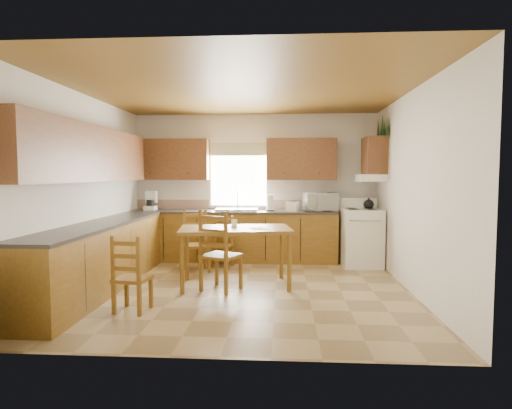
# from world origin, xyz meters

# --- Properties ---
(floor) EXTENTS (4.50, 4.50, 0.00)m
(floor) POSITION_xyz_m (0.00, 0.00, 0.00)
(floor) COLOR #9B8256
(floor) RESTS_ON ground
(ceiling) EXTENTS (4.50, 4.50, 0.00)m
(ceiling) POSITION_xyz_m (0.00, 0.00, 2.70)
(ceiling) COLOR brown
(ceiling) RESTS_ON floor
(wall_left) EXTENTS (4.50, 4.50, 0.00)m
(wall_left) POSITION_xyz_m (-2.25, 0.00, 1.35)
(wall_left) COLOR silver
(wall_left) RESTS_ON floor
(wall_right) EXTENTS (4.50, 4.50, 0.00)m
(wall_right) POSITION_xyz_m (2.25, 0.00, 1.35)
(wall_right) COLOR silver
(wall_right) RESTS_ON floor
(wall_back) EXTENTS (4.50, 4.50, 0.00)m
(wall_back) POSITION_xyz_m (0.00, 2.25, 1.35)
(wall_back) COLOR silver
(wall_back) RESTS_ON floor
(wall_front) EXTENTS (4.50, 4.50, 0.00)m
(wall_front) POSITION_xyz_m (0.00, -2.25, 1.35)
(wall_front) COLOR silver
(wall_front) RESTS_ON floor
(lower_cab_back) EXTENTS (3.75, 0.60, 0.88)m
(lower_cab_back) POSITION_xyz_m (-0.38, 1.95, 0.44)
(lower_cab_back) COLOR brown
(lower_cab_back) RESTS_ON floor
(lower_cab_left) EXTENTS (0.60, 3.60, 0.88)m
(lower_cab_left) POSITION_xyz_m (-1.95, -0.15, 0.44)
(lower_cab_left) COLOR brown
(lower_cab_left) RESTS_ON floor
(counter_back) EXTENTS (3.75, 0.63, 0.04)m
(counter_back) POSITION_xyz_m (-0.38, 1.95, 0.90)
(counter_back) COLOR #36312B
(counter_back) RESTS_ON lower_cab_back
(counter_left) EXTENTS (0.63, 3.60, 0.04)m
(counter_left) POSITION_xyz_m (-1.95, -0.15, 0.90)
(counter_left) COLOR #36312B
(counter_left) RESTS_ON lower_cab_left
(backsplash) EXTENTS (3.75, 0.01, 0.18)m
(backsplash) POSITION_xyz_m (-0.38, 2.24, 1.01)
(backsplash) COLOR #937560
(backsplash) RESTS_ON counter_back
(upper_cab_back_left) EXTENTS (1.41, 0.33, 0.75)m
(upper_cab_back_left) POSITION_xyz_m (-1.55, 2.08, 1.85)
(upper_cab_back_left) COLOR brown
(upper_cab_back_left) RESTS_ON wall_back
(upper_cab_back_right) EXTENTS (1.25, 0.33, 0.75)m
(upper_cab_back_right) POSITION_xyz_m (0.86, 2.08, 1.85)
(upper_cab_back_right) COLOR brown
(upper_cab_back_right) RESTS_ON wall_back
(upper_cab_left) EXTENTS (0.33, 3.60, 0.75)m
(upper_cab_left) POSITION_xyz_m (-2.08, -0.15, 1.85)
(upper_cab_left) COLOR brown
(upper_cab_left) RESTS_ON wall_left
(upper_cab_stove) EXTENTS (0.33, 0.62, 0.62)m
(upper_cab_stove) POSITION_xyz_m (2.08, 1.65, 1.90)
(upper_cab_stove) COLOR brown
(upper_cab_stove) RESTS_ON wall_right
(range_hood) EXTENTS (0.44, 0.62, 0.12)m
(range_hood) POSITION_xyz_m (2.03, 1.65, 1.52)
(range_hood) COLOR white
(range_hood) RESTS_ON wall_right
(window_frame) EXTENTS (1.13, 0.02, 1.18)m
(window_frame) POSITION_xyz_m (-0.30, 2.22, 1.55)
(window_frame) COLOR white
(window_frame) RESTS_ON wall_back
(window_pane) EXTENTS (1.05, 0.01, 1.10)m
(window_pane) POSITION_xyz_m (-0.30, 2.21, 1.55)
(window_pane) COLOR white
(window_pane) RESTS_ON wall_back
(window_valance) EXTENTS (1.19, 0.01, 0.24)m
(window_valance) POSITION_xyz_m (-0.30, 2.19, 2.05)
(window_valance) COLOR #536F3C
(window_valance) RESTS_ON wall_back
(sink_basin) EXTENTS (0.75, 0.45, 0.04)m
(sink_basin) POSITION_xyz_m (-0.30, 1.95, 0.94)
(sink_basin) COLOR silver
(sink_basin) RESTS_ON counter_back
(pine_decal_a) EXTENTS (0.22, 0.22, 0.36)m
(pine_decal_a) POSITION_xyz_m (2.21, 1.33, 2.38)
(pine_decal_a) COLOR #10330F
(pine_decal_a) RESTS_ON wall_right
(pine_decal_b) EXTENTS (0.22, 0.22, 0.36)m
(pine_decal_b) POSITION_xyz_m (2.21, 1.65, 2.42)
(pine_decal_b) COLOR #10330F
(pine_decal_b) RESTS_ON wall_right
(pine_decal_c) EXTENTS (0.22, 0.22, 0.36)m
(pine_decal_c) POSITION_xyz_m (2.21, 1.97, 2.38)
(pine_decal_c) COLOR #10330F
(pine_decal_c) RESTS_ON wall_right
(stove) EXTENTS (0.68, 0.70, 0.97)m
(stove) POSITION_xyz_m (1.88, 1.64, 0.48)
(stove) COLOR white
(stove) RESTS_ON floor
(coffeemaker) EXTENTS (0.25, 0.28, 0.32)m
(coffeemaker) POSITION_xyz_m (-1.92, 2.00, 1.08)
(coffeemaker) COLOR white
(coffeemaker) RESTS_ON counter_back
(paper_towel) EXTENTS (0.14, 0.14, 0.29)m
(paper_towel) POSITION_xyz_m (0.30, 1.93, 1.07)
(paper_towel) COLOR white
(paper_towel) RESTS_ON counter_back
(toaster) EXTENTS (0.25, 0.21, 0.17)m
(toaster) POSITION_xyz_m (0.70, 1.90, 1.01)
(toaster) COLOR white
(toaster) RESTS_ON counter_back
(microwave) EXTENTS (0.62, 0.50, 0.33)m
(microwave) POSITION_xyz_m (1.22, 1.95, 1.09)
(microwave) COLOR white
(microwave) RESTS_ON counter_back
(dining_table) EXTENTS (1.66, 1.10, 0.83)m
(dining_table) POSITION_xyz_m (-0.14, 0.18, 0.41)
(dining_table) COLOR brown
(dining_table) RESTS_ON floor
(chair_near_left) EXTENTS (0.42, 0.40, 0.88)m
(chair_near_left) POSITION_xyz_m (-1.19, -1.03, 0.44)
(chair_near_left) COLOR brown
(chair_near_left) RESTS_ON floor
(chair_near_right) EXTENTS (0.60, 0.59, 1.10)m
(chair_near_right) POSITION_xyz_m (-0.31, -0.06, 0.55)
(chair_near_right) COLOR brown
(chair_near_right) RESTS_ON floor
(chair_far_left) EXTENTS (0.52, 0.51, 0.98)m
(chair_far_left) POSITION_xyz_m (-0.87, 1.06, 0.49)
(chair_far_left) COLOR brown
(chair_far_left) RESTS_ON floor
(chair_far_right) EXTENTS (0.41, 0.40, 0.86)m
(chair_far_right) POSITION_xyz_m (-0.51, 1.39, 0.43)
(chair_far_right) COLOR brown
(chair_far_right) RESTS_ON floor
(table_paper) EXTENTS (0.30, 0.33, 0.00)m
(table_paper) POSITION_xyz_m (0.20, 0.09, 0.83)
(table_paper) COLOR white
(table_paper) RESTS_ON dining_table
(table_card) EXTENTS (0.08, 0.03, 0.11)m
(table_card) POSITION_xyz_m (-0.16, 0.28, 0.88)
(table_card) COLOR white
(table_card) RESTS_ON dining_table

